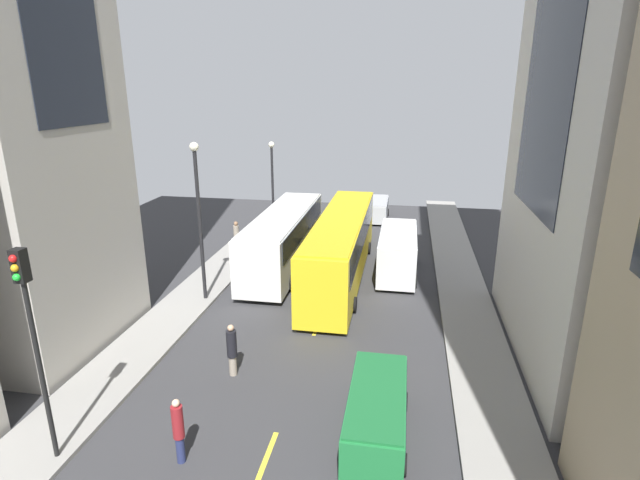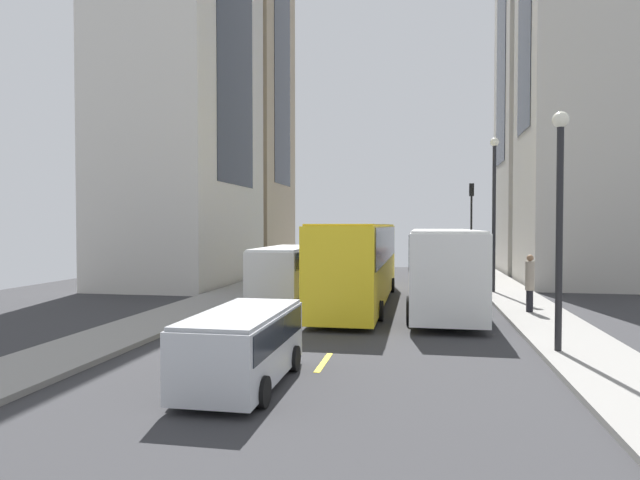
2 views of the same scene
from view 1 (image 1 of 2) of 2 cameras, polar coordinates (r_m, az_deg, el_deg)
ground_plane at (r=26.56m, az=1.37°, el=-5.75°), size 40.39×40.39×0.00m
sidewalk_west at (r=28.31m, az=-12.63°, el=-4.51°), size 2.58×44.00×0.15m
sidewalk_east at (r=26.49m, az=16.40°, el=-6.39°), size 2.58×44.00×0.15m
lane_stripe_1 at (r=16.00m, az=-6.09°, el=-23.53°), size 0.16×2.00×0.01m
lane_stripe_2 at (r=22.81m, az=-0.25°, el=-9.84°), size 0.16×2.00×0.01m
lane_stripe_3 at (r=30.43m, az=2.56°, el=-2.65°), size 0.16×2.00×0.01m
lane_stripe_4 at (r=38.37m, az=4.21°, el=1.61°), size 0.16×2.00×0.01m
lane_stripe_5 at (r=46.48m, az=5.29°, el=4.41°), size 0.16×2.00×0.01m
city_bus_white at (r=29.31m, az=-4.22°, el=0.64°), size 2.81×11.54×3.35m
streetcar_yellow at (r=27.51m, az=2.49°, el=-0.20°), size 2.70×14.14×3.59m
delivery_van_white at (r=28.49m, az=9.00°, el=-1.07°), size 2.25×6.04×2.58m
car_green_0 at (r=16.10m, az=6.61°, el=-18.97°), size 1.90×4.70×1.60m
car_silver_1 at (r=40.23m, az=6.59°, el=3.72°), size 1.90×4.35×1.65m
pedestrian_crossing_near at (r=19.06m, az=-10.18°, el=-12.31°), size 0.38×0.38×2.08m
pedestrian_walking_far at (r=15.55m, az=-16.09°, el=-20.31°), size 0.33×0.33×2.10m
pedestrian_waiting_curb at (r=31.28m, az=-9.65°, el=0.28°), size 0.35×0.35×2.25m
traffic_light_near_corner at (r=15.29m, az=-30.57°, el=-7.97°), size 0.32×0.44×6.37m
streetlamp_near at (r=24.36m, az=-13.89°, el=3.70°), size 0.44×0.44×7.83m
streetlamp_far at (r=36.78m, az=-5.55°, el=7.50°), size 0.44×0.44×6.44m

